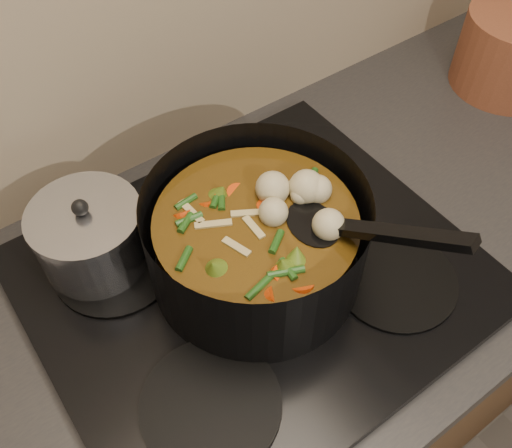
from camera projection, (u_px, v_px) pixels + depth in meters
counter at (255, 399)px, 1.21m from camera, size 2.64×0.64×0.91m
stovetop at (254, 277)px, 0.85m from camera, size 0.62×0.54×0.03m
stockpot at (257, 240)px, 0.79m from camera, size 0.33×0.40×0.22m
saucepan at (91, 237)px, 0.81m from camera, size 0.16×0.16×0.13m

